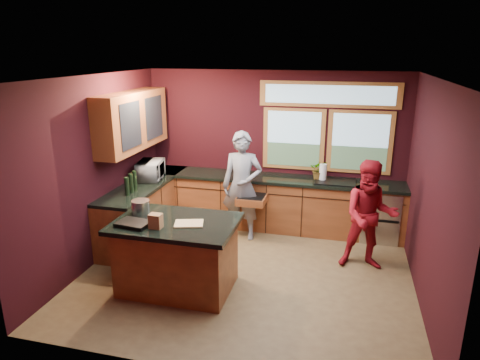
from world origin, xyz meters
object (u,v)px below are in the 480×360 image
at_px(person_red, 370,216).
at_px(stock_pot, 141,207).
at_px(island, 177,255).
at_px(person_grey, 242,186).
at_px(cutting_board, 189,224).

bearing_deg(person_red, stock_pot, -165.32).
xyz_separation_m(island, person_grey, (0.43, 1.76, 0.42)).
bearing_deg(cutting_board, stock_pot, 165.07).
bearing_deg(person_red, cutting_board, -155.43).
height_order(person_grey, person_red, person_grey).
relative_size(person_grey, stock_pot, 7.48).
bearing_deg(island, person_grey, 76.18).
bearing_deg(island, person_red, 26.19).
xyz_separation_m(person_red, cutting_board, (-2.22, -1.24, 0.16)).
distance_m(cutting_board, stock_pot, 0.78).
distance_m(person_grey, cutting_board, 1.83).
xyz_separation_m(person_grey, stock_pot, (-0.98, -1.61, 0.14)).
distance_m(person_grey, stock_pot, 1.89).
bearing_deg(person_red, person_grey, 159.30).
distance_m(island, stock_pot, 0.80).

